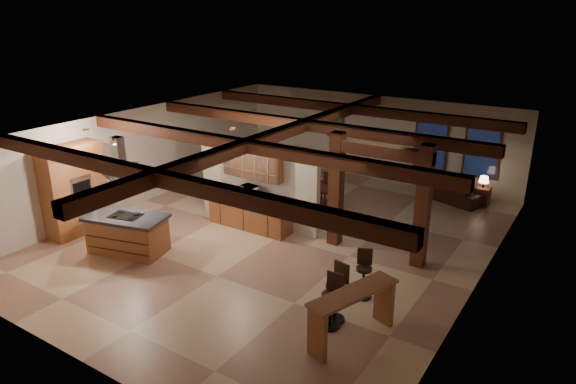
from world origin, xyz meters
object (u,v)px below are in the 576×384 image
kitchen_island (128,233)px  sofa (451,191)px  bar_counter (353,307)px  dining_table (303,195)px

kitchen_island → sofa: 9.68m
kitchen_island → bar_counter: (6.20, -0.23, 0.18)m
bar_counter → dining_table: bearing=128.8°
sofa → dining_table: bearing=58.0°
kitchen_island → dining_table: 5.37m
dining_table → kitchen_island: bearing=-130.7°
kitchen_island → bar_counter: 6.21m
sofa → bar_counter: bar_counter is taller
dining_table → bar_counter: bearing=-69.9°
dining_table → bar_counter: size_ratio=1.01×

